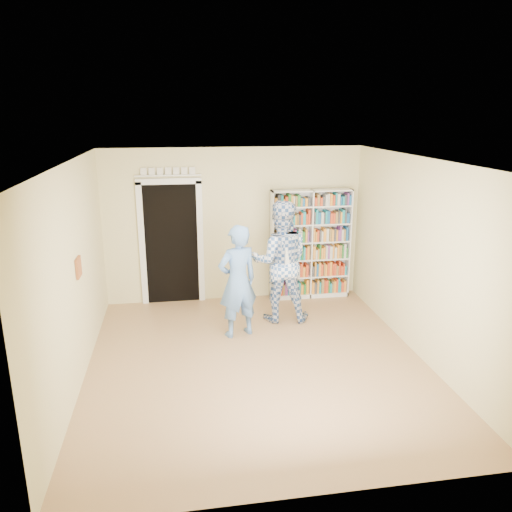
{
  "coord_description": "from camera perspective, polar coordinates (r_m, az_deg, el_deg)",
  "views": [
    {
      "loc": [
        -0.99,
        -6.02,
        3.27
      ],
      "look_at": [
        0.13,
        0.9,
        1.24
      ],
      "focal_mm": 35.0,
      "sensor_mm": 36.0,
      "label": 1
    }
  ],
  "objects": [
    {
      "name": "doorway",
      "position": [
        8.75,
        -9.66,
        2.11
      ],
      "size": [
        1.1,
        0.08,
        2.43
      ],
      "color": "black",
      "rests_on": "floor"
    },
    {
      "name": "man_blue",
      "position": [
        7.38,
        -2.1,
        -2.92
      ],
      "size": [
        0.73,
        0.6,
        1.71
      ],
      "primitive_type": "imported",
      "rotation": [
        0.0,
        0.0,
        3.49
      ],
      "color": "#5B88CB",
      "rests_on": "floor"
    },
    {
      "name": "wall_back",
      "position": [
        8.78,
        -2.52,
        3.53
      ],
      "size": [
        4.5,
        0.0,
        4.5
      ],
      "primitive_type": "plane",
      "rotation": [
        1.57,
        0.0,
        0.0
      ],
      "color": "beige",
      "rests_on": "floor"
    },
    {
      "name": "ceiling",
      "position": [
        6.12,
        0.14,
        10.84
      ],
      "size": [
        5.0,
        5.0,
        0.0
      ],
      "primitive_type": "plane",
      "rotation": [
        3.14,
        0.0,
        0.0
      ],
      "color": "white",
      "rests_on": "wall_back"
    },
    {
      "name": "wall_art",
      "position": [
        6.61,
        -19.62,
        -1.23
      ],
      "size": [
        0.03,
        0.25,
        0.25
      ],
      "primitive_type": "cube",
      "color": "brown",
      "rests_on": "wall_left"
    },
    {
      "name": "wall_left",
      "position": [
        6.44,
        -20.06,
        -2.19
      ],
      "size": [
        0.0,
        5.0,
        5.0
      ],
      "primitive_type": "plane",
      "rotation": [
        1.57,
        0.0,
        1.57
      ],
      "color": "beige",
      "rests_on": "floor"
    },
    {
      "name": "floor",
      "position": [
        6.92,
        0.12,
        -12.03
      ],
      "size": [
        5.0,
        5.0,
        0.0
      ],
      "primitive_type": "plane",
      "color": "#AB7D52",
      "rests_on": "ground"
    },
    {
      "name": "man_plaid",
      "position": [
        7.93,
        2.78,
        -0.64
      ],
      "size": [
        1.05,
        0.88,
        1.96
      ],
      "primitive_type": "imported",
      "rotation": [
        0.0,
        0.0,
        2.99
      ],
      "color": "#315697",
      "rests_on": "floor"
    },
    {
      "name": "wall_right",
      "position": [
        7.1,
        18.37,
        -0.37
      ],
      "size": [
        0.0,
        5.0,
        5.0
      ],
      "primitive_type": "plane",
      "rotation": [
        1.57,
        0.0,
        -1.57
      ],
      "color": "beige",
      "rests_on": "floor"
    },
    {
      "name": "bookshelf",
      "position": [
        8.97,
        6.22,
        1.39
      ],
      "size": [
        1.43,
        0.27,
        1.97
      ],
      "rotation": [
        0.0,
        0.0,
        -0.35
      ],
      "color": "white",
      "rests_on": "floor"
    },
    {
      "name": "paper_sheet",
      "position": [
        7.68,
        3.98,
        -0.11
      ],
      "size": [
        0.2,
        0.14,
        0.33
      ],
      "primitive_type": "cube",
      "rotation": [
        0.0,
        0.0,
        0.59
      ],
      "color": "white",
      "rests_on": "man_plaid"
    }
  ]
}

